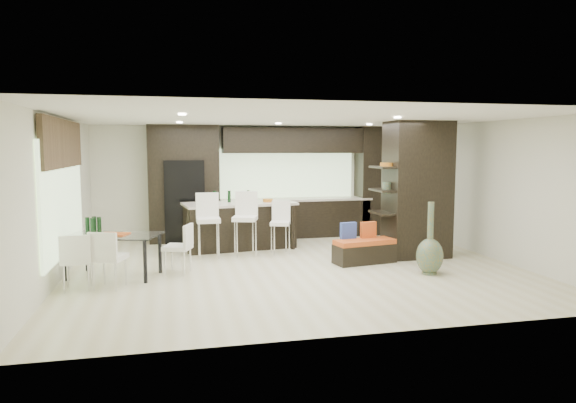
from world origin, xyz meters
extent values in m
plane|color=beige|center=(0.00, 0.00, 0.00)|extent=(8.00, 8.00, 0.00)
cube|color=silver|center=(0.00, 3.50, 1.35)|extent=(8.00, 0.02, 2.70)
cube|color=silver|center=(-4.00, 0.00, 1.35)|extent=(0.02, 7.00, 2.70)
cube|color=silver|center=(4.00, 0.00, 1.35)|extent=(0.02, 7.00, 2.70)
cube|color=white|center=(0.00, 0.00, 2.70)|extent=(8.00, 7.00, 0.02)
cube|color=#B2D199|center=(-3.96, 0.20, 1.35)|extent=(0.04, 3.20, 1.90)
cube|color=#B2D199|center=(0.60, 3.46, 1.55)|extent=(3.40, 0.04, 1.20)
cube|color=brown|center=(-3.93, 0.20, 2.25)|extent=(0.08, 3.00, 0.80)
cube|color=white|center=(0.00, 0.25, 2.68)|extent=(4.00, 3.00, 0.02)
cube|color=black|center=(0.50, 3.17, 1.35)|extent=(6.80, 0.68, 2.70)
cube|color=black|center=(-1.90, 3.12, 0.95)|extent=(0.90, 0.68, 1.90)
cube|color=black|center=(2.60, 0.40, 1.35)|extent=(1.20, 0.80, 2.70)
cube|color=black|center=(-0.75, 2.06, 0.50)|extent=(2.51, 1.35, 1.00)
cube|color=white|center=(-1.49, 1.21, 0.52)|extent=(0.46, 0.46, 1.03)
cube|color=white|center=(-0.75, 1.21, 0.52)|extent=(0.58, 0.58, 1.05)
cube|color=white|center=(-0.02, 1.25, 0.44)|extent=(0.49, 0.49, 0.87)
cube|color=black|center=(1.36, 0.04, 0.23)|extent=(1.23, 0.65, 0.45)
cube|color=white|center=(-3.15, 0.00, 0.36)|extent=(1.69, 1.28, 0.72)
cube|color=white|center=(-3.15, -0.73, 0.42)|extent=(0.58, 0.58, 0.84)
cube|color=white|center=(-3.62, -0.73, 0.41)|extent=(0.46, 0.46, 0.81)
cube|color=white|center=(-2.10, 0.00, 0.40)|extent=(0.55, 0.55, 0.80)
camera|label=1|loc=(-2.17, -8.97, 2.18)|focal=32.00mm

